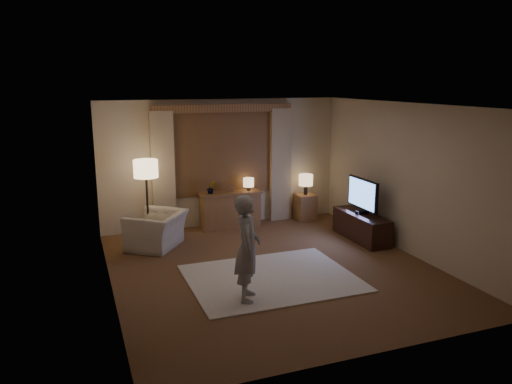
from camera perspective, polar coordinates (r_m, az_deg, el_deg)
name	(u,v)px	position (r m, az deg, el deg)	size (l,w,h in m)	color
room	(262,182)	(8.19, 0.73, 1.16)	(5.04, 5.54, 2.64)	brown
rug	(271,278)	(7.74, 1.77, -9.79)	(2.50, 2.00, 0.02)	#EDE1C7
sideboard	(230,210)	(10.27, -2.95, -2.11)	(1.20, 0.40, 0.70)	brown
picture_frame	(230,189)	(10.17, -2.98, 0.34)	(0.16, 0.02, 0.20)	brown
plant	(211,188)	(10.04, -5.16, 0.45)	(0.17, 0.13, 0.30)	#999999
table_lamp_sideboard	(249,183)	(10.27, -0.86, 1.05)	(0.22, 0.22, 0.30)	black
floor_lamp	(146,173)	(9.41, -12.47, 2.12)	(0.45, 0.45, 1.54)	black
armchair	(157,230)	(9.19, -11.30, -4.31)	(0.99, 0.87, 0.64)	beige
side_table	(305,207)	(10.85, 5.65, -1.72)	(0.40, 0.40, 0.56)	brown
table_lamp_side	(306,180)	(10.72, 5.72, 1.32)	(0.30, 0.30, 0.44)	black
tv_stand	(361,227)	(9.69, 11.94, -3.89)	(0.45, 1.40, 0.50)	black
tv	(363,195)	(9.54, 12.10, -0.29)	(0.23, 0.94, 0.68)	black
person	(247,248)	(6.77, -0.99, -6.41)	(0.54, 0.35, 1.47)	gray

